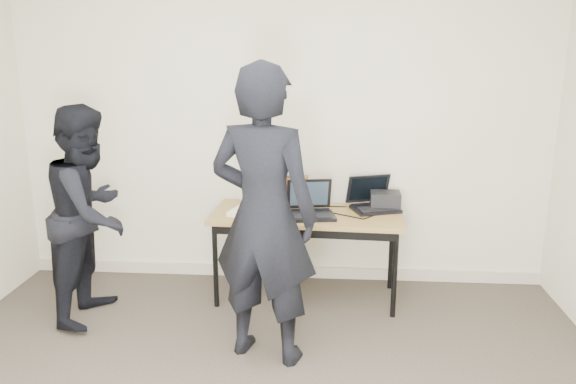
# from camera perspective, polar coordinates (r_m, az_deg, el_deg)

# --- Properties ---
(room) EXTENTS (4.60, 4.60, 2.80)m
(room) POSITION_cam_1_polar(r_m,az_deg,el_deg) (2.55, -4.89, -0.31)
(room) COLOR #403830
(room) RESTS_ON ground
(desk) EXTENTS (1.53, 0.73, 0.72)m
(desk) POSITION_cam_1_polar(r_m,az_deg,el_deg) (4.47, 1.92, -2.92)
(desk) COLOR olive
(desk) RESTS_ON ground
(laptop_beige) EXTENTS (0.36, 0.36, 0.24)m
(laptop_beige) POSITION_cam_1_polar(r_m,az_deg,el_deg) (4.46, -3.68, -1.54)
(laptop_beige) COLOR beige
(laptop_beige) RESTS_ON desk
(laptop_center) EXTENTS (0.40, 0.39, 0.27)m
(laptop_center) POSITION_cam_1_polar(r_m,az_deg,el_deg) (4.39, 2.32, -1.60)
(laptop_center) COLOR black
(laptop_center) RESTS_ON desk
(laptop_right) EXTENTS (0.45, 0.44, 0.26)m
(laptop_right) POSITION_cam_1_polar(r_m,az_deg,el_deg) (4.61, 8.59, -0.97)
(laptop_right) COLOR black
(laptop_right) RESTS_ON desk
(leather_satchel) EXTENTS (0.36, 0.19, 0.25)m
(leather_satchel) POSITION_cam_1_polar(r_m,az_deg,el_deg) (4.64, -0.15, 0.16)
(leather_satchel) COLOR brown
(leather_satchel) RESTS_ON desk
(tissue) EXTENTS (0.14, 0.11, 0.08)m
(tissue) POSITION_cam_1_polar(r_m,az_deg,el_deg) (4.61, 0.22, 2.05)
(tissue) COLOR white
(tissue) RESTS_ON leather_satchel
(equipment_box) EXTENTS (0.24, 0.21, 0.14)m
(equipment_box) POSITION_cam_1_polar(r_m,az_deg,el_deg) (4.63, 9.85, -0.84)
(equipment_box) COLOR black
(equipment_box) RESTS_ON desk
(power_brick) EXTENTS (0.08, 0.05, 0.03)m
(power_brick) POSITION_cam_1_polar(r_m,az_deg,el_deg) (4.30, -1.09, -2.59)
(power_brick) COLOR black
(power_brick) RESTS_ON desk
(cables) EXTENTS (1.15, 0.41, 0.01)m
(cables) POSITION_cam_1_polar(r_m,az_deg,el_deg) (4.44, 2.52, -2.17)
(cables) COLOR black
(cables) RESTS_ON desk
(person_typist) EXTENTS (0.81, 0.64, 1.93)m
(person_typist) POSITION_cam_1_polar(r_m,az_deg,el_deg) (3.54, -2.49, -2.49)
(person_typist) COLOR black
(person_typist) RESTS_ON ground
(person_observer) EXTENTS (0.65, 0.81, 1.61)m
(person_observer) POSITION_cam_1_polar(r_m,az_deg,el_deg) (4.40, -19.46, -2.08)
(person_observer) COLOR black
(person_observer) RESTS_ON ground
(baseboard) EXTENTS (4.50, 0.03, 0.10)m
(baseboard) POSITION_cam_1_polar(r_m,az_deg,el_deg) (5.08, -0.61, -8.05)
(baseboard) COLOR #B9AC99
(baseboard) RESTS_ON ground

